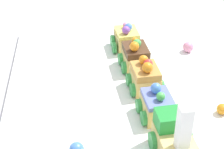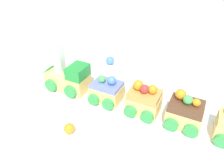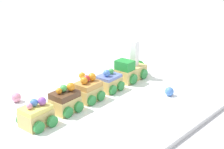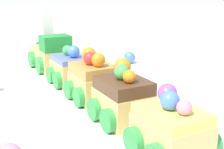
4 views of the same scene
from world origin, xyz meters
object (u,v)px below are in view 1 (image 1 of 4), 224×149
Objects in this scene: gumball_pink at (188,47)px; gumball_orange at (222,109)px; gumball_blue at (77,149)px; cake_car_blueberry at (157,106)px; cake_car_chocolate at (135,57)px; cake_car_lemon at (127,39)px; cake_car_caramel at (145,78)px; cake_train_locomotive at (178,148)px.

gumball_orange is at bearing 0.21° from gumball_pink.
gumball_pink is at bearing 138.81° from gumball_blue.
gumball_blue is (0.09, -0.15, -0.01)m from cake_car_blueberry.
gumball_blue is at bearing -32.63° from cake_car_chocolate.
gumball_pink is 1.22× the size of gumball_orange.
cake_car_lemon is 0.31m from gumball_orange.
gumball_blue is at bearing -44.33° from cake_car_caramel.
cake_car_caramel reaches higher than cake_car_blueberry.
cake_car_caramel is at bearing 179.99° from cake_train_locomotive.
cake_car_blueberry is 3.46× the size of gumball_orange.
cake_train_locomotive is at bearing -18.31° from gumball_pink.
cake_car_chocolate is at bearing 151.94° from gumball_blue.
cake_car_caramel is 0.16m from gumball_orange.
cake_car_blueberry is at bearing -28.42° from gumball_pink.
gumball_blue is at bearing -25.15° from cake_car_lemon.
cake_train_locomotive is 5.43× the size of gumball_blue.
cake_train_locomotive reaches higher than gumball_orange.
cake_car_caramel is (-0.09, -0.01, 0.00)m from cake_car_blueberry.
cake_car_blueberry is 2.91× the size of gumball_blue.
cake_car_chocolate reaches higher than gumball_pink.
gumball_pink is (0.03, 0.14, -0.01)m from cake_car_lemon.
cake_train_locomotive is 0.12m from cake_car_blueberry.
cake_train_locomotive is 1.86× the size of cake_car_caramel.
cake_car_chocolate is (-0.29, -0.02, -0.00)m from cake_train_locomotive.
gumball_orange is at bearing 106.10° from gumball_blue.
cake_car_chocolate is 2.94× the size of gumball_blue.
cake_car_lemon reaches higher than gumball_pink.
cake_train_locomotive is 0.29m from cake_car_chocolate.
gumball_pink is at bearing 72.45° from cake_car_lemon.
gumball_orange is at bearing 23.92° from cake_car_lemon.
gumball_blue is (0.35, -0.13, -0.01)m from cake_car_lemon.
gumball_pink reaches higher than gumball_orange.
cake_car_chocolate reaches higher than cake_car_lemon.
cake_car_lemon is 0.37m from gumball_blue.
cake_train_locomotive is 1.87× the size of cake_car_blueberry.
cake_car_chocolate is 0.23m from gumball_orange.
cake_car_caramel reaches higher than gumball_orange.
cake_car_blueberry is at bearing -92.92° from gumball_orange.
gumball_blue is (0.17, -0.14, -0.02)m from cake_car_caramel.
cake_car_caramel is at bearing 140.23° from gumball_blue.
gumball_pink is 0.24m from gumball_orange.
cake_car_chocolate reaches higher than gumball_orange.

